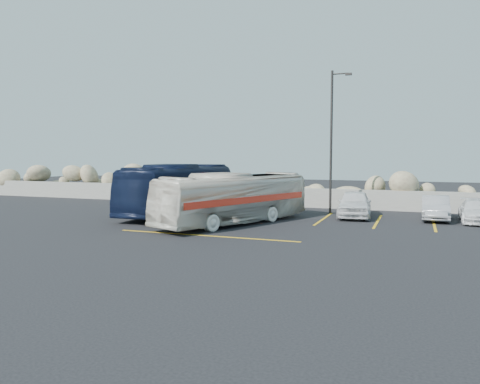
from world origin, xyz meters
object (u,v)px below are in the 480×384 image
(vintage_bus, at_px, (234,198))
(car_b, at_px, (435,208))
(lamppost, at_px, (332,137))
(tour_coach, at_px, (180,189))
(car_a, at_px, (355,204))
(car_c, at_px, (477,211))

(vintage_bus, height_order, car_b, vintage_bus)
(lamppost, height_order, tour_coach, lamppost)
(vintage_bus, bearing_deg, car_b, 51.00)
(lamppost, bearing_deg, vintage_bus, -122.57)
(tour_coach, height_order, car_a, tour_coach)
(vintage_bus, bearing_deg, car_c, 45.72)
(lamppost, relative_size, tour_coach, 0.80)
(lamppost, distance_m, tour_coach, 9.08)
(tour_coach, bearing_deg, lamppost, 19.76)
(tour_coach, distance_m, car_a, 9.70)
(car_b, height_order, car_c, car_b)
(tour_coach, bearing_deg, vintage_bus, -32.79)
(tour_coach, relative_size, car_b, 2.72)
(car_a, relative_size, car_b, 1.13)
(vintage_bus, distance_m, car_c, 12.00)
(car_a, height_order, car_b, car_a)
(car_b, bearing_deg, vintage_bus, -151.26)
(lamppost, bearing_deg, tour_coach, -159.59)
(car_a, height_order, car_c, car_a)
(vintage_bus, relative_size, car_a, 2.11)
(car_b, bearing_deg, car_c, -6.83)
(vintage_bus, height_order, car_a, vintage_bus)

